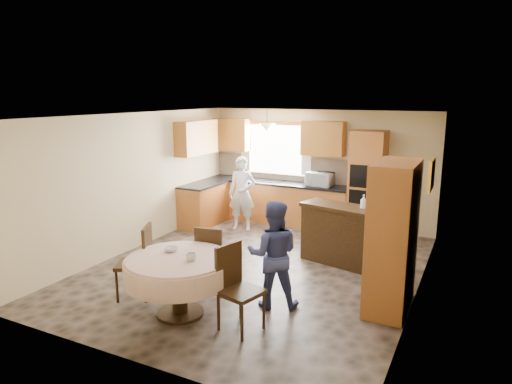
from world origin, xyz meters
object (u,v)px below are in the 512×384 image
Objects in this scene: chair_back at (212,256)px; person_sink at (242,193)px; dining_table at (179,270)px; chair_right at (236,283)px; sideboard at (340,236)px; person_dining at (273,254)px; cupboard at (393,237)px; chair_left at (140,258)px; oven_tower at (367,183)px.

person_sink reaches higher than chair_back.
chair_right reaches higher than dining_table.
person_dining is at bearing -86.79° from sideboard.
cupboard is 3.47m from chair_left.
person_sink is (-1.09, 3.75, 0.16)m from dining_table.
oven_tower is 1.60× the size of sideboard.
chair_left is at bearing 99.44° from chair_right.
oven_tower is 1.07× the size of cupboard.
person_dining reaches higher than chair_left.
chair_left is (-3.21, -1.24, -0.41)m from cupboard.
person_dining reaches higher than chair_right.
chair_back is at bearing -24.01° from person_dining.
person_dining reaches higher than sideboard.
oven_tower is 3.84m from person_dining.
dining_table is (-1.33, -4.58, -0.44)m from oven_tower.
cupboard reaches higher than person_dining.
sideboard is (-0.00, -1.83, -0.59)m from oven_tower.
oven_tower is 2.01× the size of chair_right.
chair_right is at bearing 58.24° from chair_left.
cupboard reaches higher than person_sink.
chair_right is (-1.58, -1.39, -0.41)m from cupboard.
cupboard is at bearing -71.24° from oven_tower.
person_dining reaches higher than chair_back.
cupboard is 2.52m from chair_back.
chair_back is (-1.33, -1.95, 0.07)m from sideboard.
chair_back is at bearing -84.58° from person_sink.
chair_right is at bearing -138.66° from cupboard.
dining_table is 1.25m from person_dining.
sideboard is 0.90× the size of person_dining.
chair_back reaches higher than sideboard.
dining_table is 1.40× the size of chair_back.
person_sink is at bearing 106.24° from dining_table.
person_dining is at bearing -95.25° from oven_tower.
person_sink is at bearing -161.05° from oven_tower.
dining_table is 0.82m from chair_right.
dining_table is (-2.40, -1.43, -0.38)m from cupboard.
person_sink is (-3.49, 2.32, -0.22)m from cupboard.
chair_left is at bearing 27.31° from chair_back.
oven_tower reaches higher than sideboard.
dining_table is at bearing 50.23° from chair_left.
cupboard is at bearing 84.77° from chair_left.
cupboard is at bearing -48.41° from person_sink.
sideboard is 0.67× the size of cupboard.
chair_back is at bearing 62.07° from chair_right.
chair_right is (0.82, -0.76, 0.03)m from chair_back.
cupboard is 4.20m from person_sink.
person_sink is (-2.42, 1.00, 0.31)m from sideboard.
person_sink reaches higher than chair_left.
chair_back is 3.16m from person_sink.
cupboard is 1.43× the size of dining_table.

